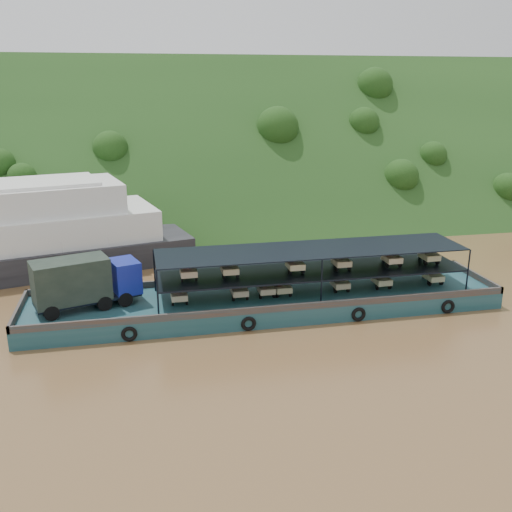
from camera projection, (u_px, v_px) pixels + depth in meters
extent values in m
plane|color=brown|center=(290.00, 305.00, 43.67)|extent=(160.00, 160.00, 0.00)
cube|color=#1A3714|center=(220.00, 208.00, 77.36)|extent=(140.00, 39.60, 39.60)
cube|color=#133D42|center=(265.00, 302.00, 42.70)|extent=(35.00, 7.00, 1.20)
cube|color=#592D19|center=(256.00, 277.00, 45.63)|extent=(35.00, 0.20, 0.50)
cube|color=#592D19|center=(277.00, 309.00, 39.27)|extent=(35.00, 0.20, 0.50)
cube|color=#592D19|center=(476.00, 276.00, 45.90)|extent=(0.20, 7.00, 0.50)
cube|color=#592D19|center=(18.00, 310.00, 38.99)|extent=(0.20, 7.00, 0.50)
torus|color=black|center=(129.00, 334.00, 37.40)|extent=(1.06, 0.26, 1.06)
torus|color=black|center=(249.00, 324.00, 38.99)|extent=(1.06, 0.26, 1.06)
torus|color=black|center=(359.00, 314.00, 40.58)|extent=(1.06, 0.26, 1.06)
torus|color=black|center=(448.00, 307.00, 41.97)|extent=(1.06, 0.26, 1.06)
cylinder|color=black|center=(51.00, 313.00, 37.80)|extent=(1.11, 0.67, 1.04)
cylinder|color=black|center=(45.00, 302.00, 39.62)|extent=(1.11, 0.67, 1.04)
cylinder|color=black|center=(105.00, 303.00, 39.49)|extent=(1.11, 0.67, 1.04)
cylinder|color=black|center=(96.00, 293.00, 41.31)|extent=(1.11, 0.67, 1.04)
cylinder|color=black|center=(125.00, 299.00, 40.19)|extent=(1.11, 0.67, 1.04)
cylinder|color=black|center=(116.00, 290.00, 42.01)|extent=(1.11, 0.67, 1.04)
cube|color=black|center=(88.00, 298.00, 39.96)|extent=(7.47, 4.37, 0.21)
cube|color=navy|center=(125.00, 276.00, 40.90)|extent=(2.46, 2.93, 2.30)
cube|color=black|center=(136.00, 268.00, 41.20)|extent=(0.70, 2.01, 0.94)
cube|color=black|center=(71.00, 280.00, 39.02)|extent=(5.54, 3.92, 2.93)
cube|color=black|center=(311.00, 271.00, 42.73)|extent=(23.00, 5.00, 0.12)
cube|color=black|center=(312.00, 250.00, 42.25)|extent=(23.00, 5.00, 0.08)
cylinder|color=black|center=(158.00, 294.00, 38.11)|extent=(0.12, 0.12, 3.30)
cylinder|color=black|center=(155.00, 270.00, 42.79)|extent=(0.12, 0.12, 3.30)
cylinder|color=black|center=(322.00, 282.00, 40.40)|extent=(0.12, 0.12, 3.30)
cylinder|color=black|center=(302.00, 261.00, 45.07)|extent=(0.12, 0.12, 3.30)
cylinder|color=black|center=(468.00, 271.00, 42.68)|extent=(0.12, 0.12, 3.30)
cylinder|color=black|center=(435.00, 252.00, 47.36)|extent=(0.12, 0.12, 3.30)
cylinder|color=black|center=(178.00, 293.00, 42.15)|extent=(0.12, 0.52, 0.52)
cylinder|color=black|center=(173.00, 302.00, 40.37)|extent=(0.14, 0.52, 0.52)
cylinder|color=black|center=(187.00, 301.00, 40.57)|extent=(0.14, 0.52, 0.52)
cube|color=beige|center=(179.00, 295.00, 40.69)|extent=(1.15, 1.50, 0.44)
cube|color=red|center=(178.00, 288.00, 41.72)|extent=(0.55, 0.80, 0.80)
cube|color=red|center=(178.00, 282.00, 41.38)|extent=(0.50, 0.10, 0.10)
cylinder|color=black|center=(236.00, 289.00, 43.02)|extent=(0.12, 0.52, 0.52)
cylinder|color=black|center=(233.00, 298.00, 41.24)|extent=(0.14, 0.52, 0.52)
cylinder|color=black|center=(247.00, 297.00, 41.43)|extent=(0.14, 0.52, 0.52)
cube|color=#CAB88F|center=(239.00, 291.00, 41.56)|extent=(1.15, 1.50, 0.44)
cube|color=#B91E0C|center=(237.00, 283.00, 42.59)|extent=(0.55, 0.80, 0.80)
cube|color=#B91E0C|center=(237.00, 278.00, 42.25)|extent=(0.50, 0.10, 0.10)
cylinder|color=black|center=(278.00, 286.00, 43.67)|extent=(0.12, 0.52, 0.52)
cylinder|color=black|center=(277.00, 294.00, 41.88)|extent=(0.14, 0.52, 0.52)
cylinder|color=black|center=(290.00, 293.00, 42.08)|extent=(0.14, 0.52, 0.52)
cube|color=#BDB785|center=(283.00, 288.00, 42.21)|extent=(1.15, 1.50, 0.44)
cube|color=red|center=(279.00, 280.00, 43.23)|extent=(0.55, 0.80, 0.80)
cube|color=red|center=(279.00, 275.00, 42.90)|extent=(0.50, 0.10, 0.10)
cylinder|color=black|center=(334.00, 282.00, 44.56)|extent=(0.12, 0.52, 0.52)
cylinder|color=black|center=(335.00, 290.00, 42.78)|extent=(0.14, 0.52, 0.52)
cylinder|color=black|center=(348.00, 289.00, 42.98)|extent=(0.14, 0.52, 0.52)
cube|color=#C2B489|center=(340.00, 284.00, 43.11)|extent=(1.15, 1.50, 0.44)
cube|color=red|center=(335.00, 276.00, 44.13)|extent=(0.55, 0.80, 0.80)
cube|color=red|center=(336.00, 271.00, 43.80)|extent=(0.50, 0.10, 0.10)
cylinder|color=black|center=(374.00, 279.00, 45.23)|extent=(0.12, 0.52, 0.52)
cylinder|color=black|center=(377.00, 287.00, 43.45)|extent=(0.14, 0.52, 0.52)
cylinder|color=black|center=(390.00, 286.00, 43.65)|extent=(0.14, 0.52, 0.52)
cube|color=#C8C28D|center=(382.00, 280.00, 43.78)|extent=(1.15, 1.50, 0.44)
cube|color=#B3180B|center=(376.00, 274.00, 44.80)|extent=(0.55, 0.80, 0.80)
cube|color=#B3180B|center=(377.00, 268.00, 44.47)|extent=(0.50, 0.10, 0.10)
cylinder|color=black|center=(424.00, 275.00, 46.09)|extent=(0.12, 0.52, 0.52)
cylinder|color=black|center=(429.00, 283.00, 44.31)|extent=(0.14, 0.52, 0.52)
cylinder|color=black|center=(441.00, 282.00, 44.51)|extent=(0.14, 0.52, 0.52)
cube|color=beige|center=(433.00, 277.00, 44.64)|extent=(1.15, 1.50, 0.44)
cube|color=#AB0B0E|center=(427.00, 270.00, 45.66)|extent=(0.55, 0.80, 0.80)
cube|color=#AB0B0E|center=(428.00, 265.00, 45.33)|extent=(0.50, 0.10, 0.10)
cylinder|color=black|center=(262.00, 287.00, 43.42)|extent=(0.12, 0.52, 0.52)
cylinder|color=black|center=(261.00, 296.00, 41.64)|extent=(0.14, 0.52, 0.52)
cylinder|color=black|center=(274.00, 294.00, 41.83)|extent=(0.14, 0.52, 0.52)
cube|color=#CAB88F|center=(266.00, 289.00, 41.96)|extent=(1.15, 1.50, 0.44)
cube|color=#B91E0C|center=(263.00, 282.00, 42.99)|extent=(0.55, 0.80, 0.80)
cube|color=#B91E0C|center=(263.00, 276.00, 42.65)|extent=(0.50, 0.10, 0.10)
cylinder|color=black|center=(187.00, 270.00, 41.79)|extent=(0.12, 0.52, 0.52)
cylinder|color=black|center=(182.00, 279.00, 40.01)|extent=(0.14, 0.52, 0.52)
cylinder|color=black|center=(196.00, 278.00, 40.21)|extent=(0.14, 0.52, 0.52)
cube|color=beige|center=(188.00, 272.00, 40.34)|extent=(1.15, 1.50, 0.44)
cube|color=red|center=(187.00, 265.00, 41.36)|extent=(0.55, 0.80, 0.80)
cube|color=red|center=(187.00, 259.00, 41.03)|extent=(0.50, 0.10, 0.10)
cylinder|color=black|center=(227.00, 268.00, 42.38)|extent=(0.12, 0.52, 0.52)
cylinder|color=black|center=(224.00, 276.00, 40.60)|extent=(0.14, 0.52, 0.52)
cylinder|color=black|center=(237.00, 275.00, 40.80)|extent=(0.14, 0.52, 0.52)
cube|color=#C4B78B|center=(230.00, 269.00, 40.93)|extent=(1.15, 1.50, 0.44)
cube|color=navy|center=(227.00, 262.00, 41.95)|extent=(0.55, 0.80, 0.80)
cube|color=navy|center=(227.00, 256.00, 41.62)|extent=(0.50, 0.10, 0.10)
cylinder|color=black|center=(290.00, 263.00, 43.35)|extent=(0.12, 0.52, 0.52)
cylinder|color=black|center=(290.00, 271.00, 41.57)|extent=(0.14, 0.52, 0.52)
cylinder|color=black|center=(303.00, 270.00, 41.77)|extent=(0.14, 0.52, 0.52)
cube|color=beige|center=(295.00, 265.00, 41.89)|extent=(1.15, 1.50, 0.44)
cube|color=#B10B13|center=(291.00, 258.00, 42.92)|extent=(0.55, 0.80, 0.80)
cube|color=#B10B13|center=(292.00, 252.00, 42.58)|extent=(0.50, 0.10, 0.10)
cylinder|color=black|center=(335.00, 261.00, 44.06)|extent=(0.12, 0.52, 0.52)
cylinder|color=black|center=(337.00, 268.00, 42.28)|extent=(0.14, 0.52, 0.52)
cylinder|color=black|center=(349.00, 267.00, 42.48)|extent=(0.14, 0.52, 0.52)
cube|color=#C4B68B|center=(341.00, 262.00, 42.61)|extent=(1.15, 1.50, 0.44)
cube|color=#C1B888|center=(336.00, 255.00, 43.63)|extent=(0.55, 0.80, 0.80)
cube|color=#C1B888|center=(338.00, 250.00, 43.30)|extent=(0.50, 0.10, 0.10)
cylinder|color=black|center=(384.00, 257.00, 44.87)|extent=(0.12, 0.52, 0.52)
cylinder|color=black|center=(387.00, 265.00, 43.09)|extent=(0.14, 0.52, 0.52)
cylinder|color=black|center=(400.00, 264.00, 43.29)|extent=(0.14, 0.52, 0.52)
cube|color=beige|center=(392.00, 259.00, 43.42)|extent=(1.15, 1.50, 0.44)
cube|color=red|center=(386.00, 252.00, 44.44)|extent=(0.55, 0.80, 0.80)
cube|color=red|center=(387.00, 247.00, 44.11)|extent=(0.50, 0.10, 0.10)
cylinder|color=black|center=(420.00, 255.00, 45.49)|extent=(0.12, 0.52, 0.52)
cylinder|color=black|center=(425.00, 262.00, 43.71)|extent=(0.14, 0.52, 0.52)
cylinder|color=black|center=(437.00, 261.00, 43.91)|extent=(0.14, 0.52, 0.52)
cube|color=beige|center=(430.00, 256.00, 44.04)|extent=(1.15, 1.50, 0.44)
cube|color=beige|center=(423.00, 250.00, 45.06)|extent=(0.55, 0.80, 0.80)
cube|color=beige|center=(424.00, 244.00, 44.73)|extent=(0.50, 0.10, 0.10)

